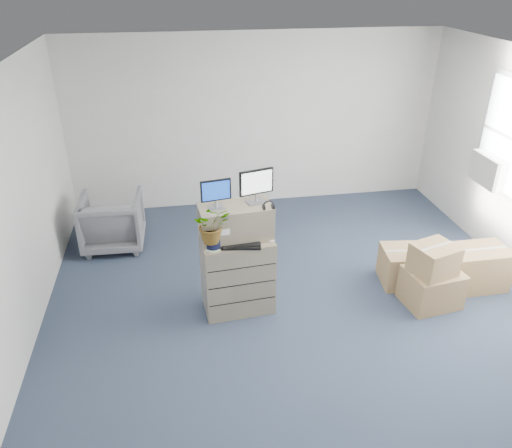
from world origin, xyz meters
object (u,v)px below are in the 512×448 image
object	(u,v)px
keyboard	(240,245)
water_bottle	(244,229)
potted_plant	(212,229)
office_chair	(112,219)
monitor_right	(256,185)
monitor_left	(216,192)
filing_cabinet_lower	(238,274)

from	to	relation	value
keyboard	water_bottle	world-z (taller)	water_bottle
keyboard	potted_plant	bearing A→B (deg)	-171.06
office_chair	keyboard	bearing A→B (deg)	131.66
monitor_right	water_bottle	world-z (taller)	monitor_right
monitor_left	office_chair	xyz separation A→B (m)	(-1.37, 1.74, -1.09)
filing_cabinet_lower	monitor_left	xyz separation A→B (m)	(-0.21, 0.02, 1.05)
keyboard	monitor_left	bearing A→B (deg)	152.56
monitor_left	water_bottle	bearing A→B (deg)	-6.84
monitor_right	keyboard	size ratio (longest dim) A/B	0.83
monitor_right	potted_plant	distance (m)	0.68
water_bottle	keyboard	bearing A→B (deg)	-111.67
filing_cabinet_lower	water_bottle	distance (m)	0.58
monitor_left	potted_plant	size ratio (longest dim) A/B	0.74
potted_plant	office_chair	size ratio (longest dim) A/B	0.52
filing_cabinet_lower	keyboard	size ratio (longest dim) A/B	2.00
monitor_left	keyboard	distance (m)	0.64
keyboard	water_bottle	bearing A→B (deg)	77.91
filing_cabinet_lower	monitor_left	size ratio (longest dim) A/B	2.82
monitor_right	water_bottle	size ratio (longest dim) A/B	1.84
filing_cabinet_lower	potted_plant	bearing A→B (deg)	-158.00
monitor_right	water_bottle	distance (m)	0.54
keyboard	potted_plant	size ratio (longest dim) A/B	1.04
monitor_right	office_chair	world-z (taller)	monitor_right
filing_cabinet_lower	office_chair	world-z (taller)	filing_cabinet_lower
potted_plant	office_chair	bearing A→B (deg)	124.29
potted_plant	office_chair	world-z (taller)	potted_plant
monitor_left	water_bottle	distance (m)	0.56
keyboard	water_bottle	distance (m)	0.22
monitor_left	office_chair	distance (m)	2.46
water_bottle	potted_plant	size ratio (longest dim) A/B	0.47
water_bottle	potted_plant	xyz separation A→B (m)	(-0.36, -0.18, 0.13)
monitor_left	water_bottle	xyz separation A→B (m)	(0.30, 0.01, -0.48)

